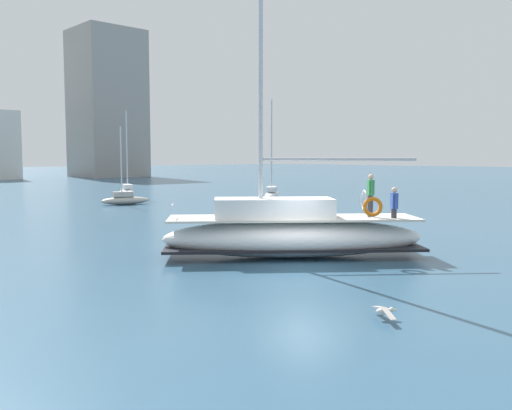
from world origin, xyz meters
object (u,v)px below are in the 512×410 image
Objects in this scene: main_sailboat at (291,233)px; moored_catamaran at (272,194)px; moored_ketch_distant at (125,199)px; seagull at (384,311)px; moored_sloop_near at (127,191)px.

main_sailboat is 1.36× the size of moored_catamaran.
moored_ketch_distant is 5.94× the size of seagull.
main_sailboat reaches higher than moored_catamaran.
moored_sloop_near is 0.93× the size of moored_catamaran.
moored_catamaran is 1.41× the size of moored_ketch_distant.
moored_sloop_near is at bearing 70.01° from main_sailboat.
main_sailboat reaches higher than moored_sloop_near.
moored_catamaran reaches higher than seagull.
seagull is (-22.64, -26.49, -0.35)m from moored_catamaran.
moored_sloop_near is at bearing 59.17° from moored_ketch_distant.
moored_sloop_near reaches higher than moored_ketch_distant.
moored_sloop_near reaches higher than seagull.
moored_ketch_distant is (-4.70, -7.88, -0.08)m from moored_sloop_near.
main_sailboat is at bearing -133.21° from moored_catamaran.
moored_sloop_near is 7.85× the size of seagull.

